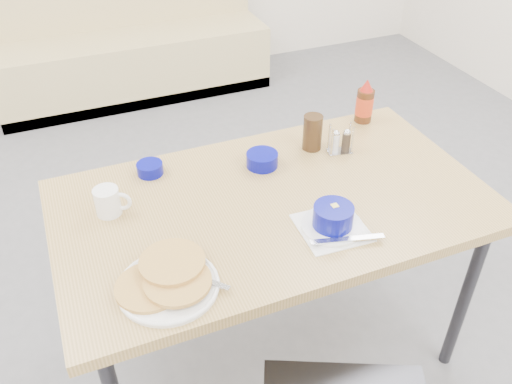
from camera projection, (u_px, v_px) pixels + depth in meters
name	position (u px, v px, depth m)	size (l,w,h in m)	color
booth_bench	(130.00, 45.00, 3.88)	(1.90, 0.56, 1.22)	#CBB67C
dining_table	(273.00, 215.00, 1.79)	(1.40, 0.80, 0.76)	tan
pancake_plate	(167.00, 281.00, 1.44)	(0.29, 0.28, 0.05)	white
coffee_mug	(109.00, 201.00, 1.67)	(0.11, 0.08, 0.09)	white
grits_setting	(333.00, 220.00, 1.62)	(0.22, 0.22, 0.08)	white
creamer_bowl	(150.00, 169.00, 1.86)	(0.09, 0.09, 0.04)	#05087E
butter_bowl	(262.00, 160.00, 1.90)	(0.11, 0.11, 0.05)	#05087E
amber_tumbler	(313.00, 132.00, 1.97)	(0.07, 0.07, 0.13)	#332110
condiment_caddy	(340.00, 143.00, 1.96)	(0.10, 0.07, 0.11)	silver
syrup_bottle	(365.00, 103.00, 2.12)	(0.07, 0.07, 0.18)	#47230F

